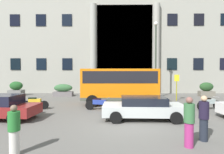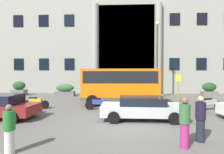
% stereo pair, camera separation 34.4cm
% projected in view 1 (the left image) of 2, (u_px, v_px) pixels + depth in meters
% --- Properties ---
extents(ground_plane, '(80.00, 64.00, 0.12)m').
position_uv_depth(ground_plane, '(127.00, 125.00, 8.89)').
color(ground_plane, '#595752').
extents(office_building_facade, '(32.49, 9.68, 16.48)m').
position_uv_depth(office_building_facade, '(119.00, 35.00, 26.12)').
color(office_building_facade, gray).
rests_on(office_building_facade, ground_plane).
extents(orange_minibus, '(6.11, 2.77, 2.88)m').
position_uv_depth(orange_minibus, '(119.00, 83.00, 14.34)').
color(orange_minibus, orange).
rests_on(orange_minibus, ground_plane).
extents(bus_stop_sign, '(0.44, 0.08, 2.39)m').
position_uv_depth(bus_stop_sign, '(177.00, 84.00, 16.12)').
color(bus_stop_sign, '#979314').
rests_on(bus_stop_sign, ground_plane).
extents(hedge_planter_west, '(1.56, 0.72, 1.21)m').
position_uv_depth(hedge_planter_west, '(113.00, 90.00, 19.57)').
color(hedge_planter_west, gray).
rests_on(hedge_planter_west, ground_plane).
extents(hedge_planter_far_east, '(2.10, 0.83, 1.31)m').
position_uv_depth(hedge_planter_far_east, '(63.00, 90.00, 19.19)').
color(hedge_planter_far_east, '#645F61').
rests_on(hedge_planter_far_east, ground_plane).
extents(hedge_planter_entrance_right, '(1.53, 0.80, 1.52)m').
position_uv_depth(hedge_planter_entrance_right, '(206.00, 90.00, 18.89)').
color(hedge_planter_entrance_right, '#686357').
rests_on(hedge_planter_entrance_right, ground_plane).
extents(hedge_planter_east, '(1.49, 0.98, 1.58)m').
position_uv_depth(hedge_planter_east, '(16.00, 89.00, 19.52)').
color(hedge_planter_east, slate).
rests_on(hedge_planter_east, ground_plane).
extents(hedge_planter_entrance_left, '(2.06, 0.71, 1.47)m').
position_uv_depth(hedge_planter_entrance_left, '(144.00, 89.00, 19.69)').
color(hedge_planter_entrance_left, slate).
rests_on(hedge_planter_entrance_left, ground_plane).
extents(parked_coupe_end, '(4.50, 2.07, 1.24)m').
position_uv_depth(parked_coupe_end, '(143.00, 107.00, 9.76)').
color(parked_coupe_end, '#B3B9B7').
rests_on(parked_coupe_end, ground_plane).
extents(motorcycle_near_kerb, '(1.89, 0.73, 0.89)m').
position_uv_depth(motorcycle_near_kerb, '(209.00, 103.00, 12.19)').
color(motorcycle_near_kerb, black).
rests_on(motorcycle_near_kerb, ground_plane).
extents(scooter_by_planter, '(1.93, 0.55, 0.89)m').
position_uv_depth(scooter_by_planter, '(34.00, 103.00, 12.37)').
color(scooter_by_planter, black).
rests_on(scooter_by_planter, ground_plane).
extents(motorcycle_far_end, '(2.02, 0.73, 0.89)m').
position_uv_depth(motorcycle_far_end, '(99.00, 104.00, 12.00)').
color(motorcycle_far_end, black).
rests_on(motorcycle_far_end, ground_plane).
extents(pedestrian_woman_with_bag, '(0.36, 0.36, 1.76)m').
position_uv_depth(pedestrian_woman_with_bag, '(189.00, 122.00, 6.08)').
color(pedestrian_woman_with_bag, '#962866').
rests_on(pedestrian_woman_with_bag, ground_plane).
extents(pedestrian_man_red_shirt, '(0.36, 0.36, 1.59)m').
position_uv_depth(pedestrian_man_red_shirt, '(14.00, 130.00, 5.50)').
color(pedestrian_man_red_shirt, beige).
rests_on(pedestrian_man_red_shirt, ground_plane).
extents(pedestrian_man_crossing, '(0.36, 0.36, 1.73)m').
position_uv_depth(pedestrian_man_crossing, '(204.00, 118.00, 6.65)').
color(pedestrian_man_crossing, black).
rests_on(pedestrian_man_crossing, ground_plane).
extents(lamppost_plaza_centre, '(0.40, 0.40, 7.67)m').
position_uv_depth(lamppost_plaza_centre, '(156.00, 54.00, 17.62)').
color(lamppost_plaza_centre, '#363F34').
rests_on(lamppost_plaza_centre, ground_plane).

